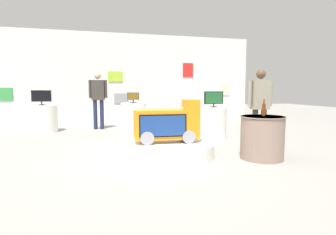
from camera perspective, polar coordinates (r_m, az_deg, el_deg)
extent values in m
plane|color=gray|center=(5.19, -4.17, -7.96)|extent=(30.00, 30.00, 0.00)
cube|color=silver|center=(10.31, -9.70, 8.10)|extent=(10.22, 0.10, 3.28)
cube|color=gray|center=(10.24, -9.78, 4.00)|extent=(0.52, 0.02, 0.37)
cube|color=beige|center=(11.39, 11.80, 5.87)|extent=(0.45, 0.02, 0.50)
cube|color=#9ECC33|center=(10.23, -11.03, 8.46)|extent=(0.53, 0.02, 0.37)
cube|color=red|center=(10.80, 4.23, 9.92)|extent=(0.42, 0.02, 0.54)
cube|color=green|center=(10.64, -31.25, 4.22)|extent=(0.53, 0.02, 0.43)
cylinder|color=white|center=(5.13, -0.33, -6.65)|extent=(1.78, 1.78, 0.25)
cylinder|color=gray|center=(5.03, -4.65, -4.03)|extent=(0.27, 0.44, 0.25)
cylinder|color=gray|center=(5.17, 3.86, -3.75)|extent=(0.27, 0.44, 0.25)
cube|color=orange|center=(5.05, -0.34, -1.44)|extent=(1.22, 0.45, 0.54)
cube|color=orange|center=(5.12, 4.81, 2.73)|extent=(0.29, 0.39, 0.19)
cube|color=black|center=(4.84, -1.02, -1.76)|extent=(0.85, 0.07, 0.41)
cube|color=navy|center=(4.84, -1.02, -1.76)|extent=(0.82, 0.07, 0.37)
cube|color=#B2B2B7|center=(5.02, -0.34, 1.95)|extent=(0.96, 0.09, 0.02)
cylinder|color=white|center=(8.69, -24.91, -0.22)|extent=(0.85, 0.85, 0.78)
cylinder|color=black|center=(8.66, -25.03, 2.43)|extent=(0.19, 0.19, 0.02)
cylinder|color=black|center=(8.66, -25.04, 2.77)|extent=(0.04, 0.04, 0.08)
cube|color=black|center=(8.65, -25.11, 4.14)|extent=(0.55, 0.09, 0.33)
cube|color=black|center=(8.63, -25.12, 4.13)|extent=(0.50, 0.06, 0.29)
cylinder|color=white|center=(9.32, -7.28, 0.68)|extent=(0.86, 0.86, 0.78)
cylinder|color=black|center=(9.29, -7.31, 3.15)|extent=(0.23, 0.23, 0.02)
cylinder|color=black|center=(9.29, -7.31, 3.49)|extent=(0.04, 0.04, 0.09)
cube|color=black|center=(9.28, -7.33, 4.50)|extent=(0.40, 0.05, 0.24)
cube|color=brown|center=(9.26, -7.31, 4.49)|extent=(0.37, 0.02, 0.21)
cylinder|color=white|center=(7.11, 9.51, -1.01)|extent=(0.67, 0.67, 0.78)
cylinder|color=black|center=(7.08, 9.57, 2.23)|extent=(0.17, 0.17, 0.02)
cylinder|color=black|center=(7.07, 9.57, 2.57)|extent=(0.04, 0.04, 0.06)
cube|color=black|center=(7.06, 9.60, 4.13)|extent=(0.55, 0.11, 0.32)
cube|color=#1E5B2D|center=(7.04, 9.65, 4.12)|extent=(0.50, 0.08, 0.29)
cylinder|color=gray|center=(5.15, 19.19, -4.01)|extent=(0.75, 0.75, 0.77)
cylinder|color=gray|center=(5.10, 19.34, 0.17)|extent=(0.78, 0.78, 0.02)
cylinder|color=brown|center=(5.16, 19.50, 1.54)|extent=(0.06, 0.06, 0.22)
cylinder|color=brown|center=(5.15, 19.56, 3.17)|extent=(0.03, 0.03, 0.08)
cylinder|color=#1E233F|center=(8.73, -13.74, 0.61)|extent=(0.12, 0.12, 0.91)
cylinder|color=#1E233F|center=(8.75, -15.04, 0.59)|extent=(0.12, 0.12, 0.91)
cube|color=#38332D|center=(8.70, -14.52, 5.61)|extent=(0.40, 0.25, 0.61)
sphere|color=tan|center=(8.71, -14.59, 8.49)|extent=(0.20, 0.20, 0.20)
cylinder|color=#38332D|center=(8.67, -12.95, 5.85)|extent=(0.08, 0.08, 0.55)
cylinder|color=#38332D|center=(8.74, -16.09, 5.77)|extent=(0.08, 0.08, 0.55)
cylinder|color=#38332D|center=(6.27, 17.80, -2.03)|extent=(0.12, 0.12, 0.81)
cylinder|color=#38332D|center=(6.36, 19.41, -1.97)|extent=(0.12, 0.12, 0.81)
cube|color=gray|center=(6.26, 18.84, 4.54)|extent=(0.40, 0.24, 0.63)
sphere|color=brown|center=(6.27, 18.97, 8.61)|extent=(0.20, 0.20, 0.20)
cylinder|color=gray|center=(6.15, 16.86, 4.88)|extent=(0.08, 0.08, 0.57)
cylinder|color=gray|center=(6.37, 20.76, 4.78)|extent=(0.08, 0.08, 0.57)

